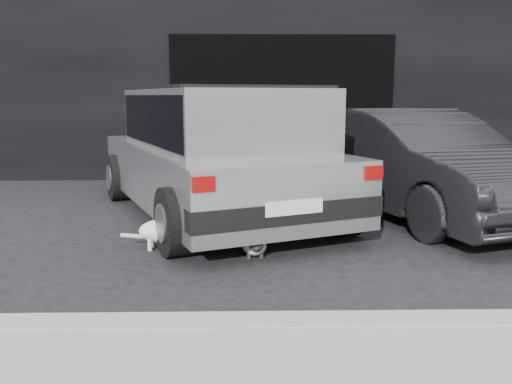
{
  "coord_description": "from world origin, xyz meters",
  "views": [
    {
      "loc": [
        0.33,
        -5.89,
        1.54
      ],
      "look_at": [
        0.43,
        -0.77,
        0.62
      ],
      "focal_mm": 38.0,
      "sensor_mm": 36.0,
      "label": 1
    }
  ],
  "objects_px": {
    "cat_white": "(172,230)",
    "cat_siamese": "(254,245)",
    "silver_hatchback": "(216,147)",
    "second_car": "(414,163)"
  },
  "relations": [
    {
      "from": "second_car",
      "to": "cat_siamese",
      "type": "relative_size",
      "value": 5.81
    },
    {
      "from": "second_car",
      "to": "cat_siamese",
      "type": "height_order",
      "value": "second_car"
    },
    {
      "from": "silver_hatchback",
      "to": "second_car",
      "type": "xyz_separation_m",
      "value": [
        2.53,
        0.02,
        -0.21
      ]
    },
    {
      "from": "silver_hatchback",
      "to": "cat_white",
      "type": "height_order",
      "value": "silver_hatchback"
    },
    {
      "from": "cat_white",
      "to": "cat_siamese",
      "type": "bearing_deg",
      "value": 70.75
    },
    {
      "from": "silver_hatchback",
      "to": "cat_siamese",
      "type": "bearing_deg",
      "value": -98.24
    },
    {
      "from": "cat_siamese",
      "to": "silver_hatchback",
      "type": "bearing_deg",
      "value": -78.92
    },
    {
      "from": "silver_hatchback",
      "to": "cat_siamese",
      "type": "distance_m",
      "value": 1.97
    },
    {
      "from": "silver_hatchback",
      "to": "cat_siamese",
      "type": "xyz_separation_m",
      "value": [
        0.45,
        -1.75,
        -0.79
      ]
    },
    {
      "from": "second_car",
      "to": "cat_white",
      "type": "bearing_deg",
      "value": -171.55
    }
  ]
}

